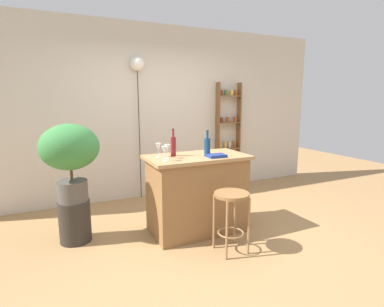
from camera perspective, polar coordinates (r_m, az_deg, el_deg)
The scene contains 14 objects.
ground at distance 3.68m, azimuth 3.05°, elevation -15.96°, with size 12.00×12.00×0.00m, color #A37A4C.
back_wall at distance 5.11m, azimuth -7.26°, elevation 7.68°, with size 6.40×0.10×2.80m, color beige.
kitchen_counter at distance 3.75m, azimuth 0.94°, elevation -7.53°, with size 1.22×0.67×0.95m.
bar_stool at distance 3.27m, azimuth 7.43°, elevation -10.01°, with size 0.37×0.37×0.66m.
spice_shelf at distance 5.60m, azimuth 6.81°, elevation 3.38°, with size 0.47×0.13×1.91m.
plant_stool at distance 3.81m, azimuth -21.18°, elevation -11.78°, with size 0.35×0.35×0.48m, color #2D2823.
potted_plant at distance 3.59m, azimuth -22.01°, elevation 0.19°, with size 0.64×0.58×0.88m.
bottle_olive_oil at distance 3.59m, azimuth 2.89°, elevation 1.35°, with size 0.07×0.07×0.31m.
bottle_vinegar at distance 3.60m, azimuth -3.54°, elevation 1.47°, with size 0.06×0.06×0.33m.
wine_glass_left at distance 3.31m, azimuth -5.16°, elevation 0.55°, with size 0.07×0.07×0.16m.
wine_glass_center at distance 3.44m, azimuth -4.67°, elevation 0.95°, with size 0.07×0.07×0.16m.
wine_glass_right at distance 3.54m, azimuth -6.35°, elevation 1.18°, with size 0.07×0.07×0.16m.
cookbook at distance 3.54m, azimuth 4.64°, elevation -0.42°, with size 0.21×0.15×0.04m, color navy.
pendant_globe_light at distance 4.94m, azimuth -10.28°, elevation 15.96°, with size 0.22×0.22×2.27m.
Camera 1 is at (-1.57, -2.90, 1.63)m, focal length 28.31 mm.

